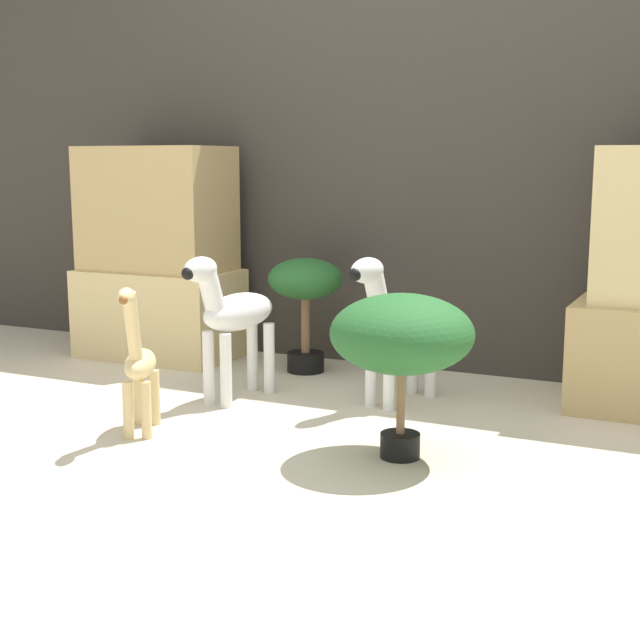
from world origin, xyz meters
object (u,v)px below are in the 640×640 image
potted_palm_front (305,288)px  zebra_left (233,315)px  zebra_right (396,317)px  potted_palm_back (402,337)px  giraffe_figurine (139,364)px

potted_palm_front → zebra_left: bearing=-94.3°
zebra_right → zebra_left: (-0.62, -0.24, 0.00)m
potted_palm_back → zebra_right: bearing=112.0°
zebra_left → potted_palm_back: 0.97m
zebra_left → potted_palm_front: size_ratio=1.14×
zebra_right → giraffe_figurine: (-0.69, -0.79, -0.10)m
zebra_left → potted_palm_front: (0.04, 0.59, 0.04)m
giraffe_figurine → zebra_left: bearing=83.1°
zebra_right → potted_palm_front: zebra_right is taller
zebra_right → zebra_left: same height
giraffe_figurine → potted_palm_back: (0.95, 0.16, 0.16)m
zebra_right → potted_palm_front: size_ratio=1.14×
giraffe_figurine → potted_palm_back: 0.97m
zebra_left → potted_palm_front: zebra_left is taller
potted_palm_front → potted_palm_back: (0.84, -0.98, 0.02)m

